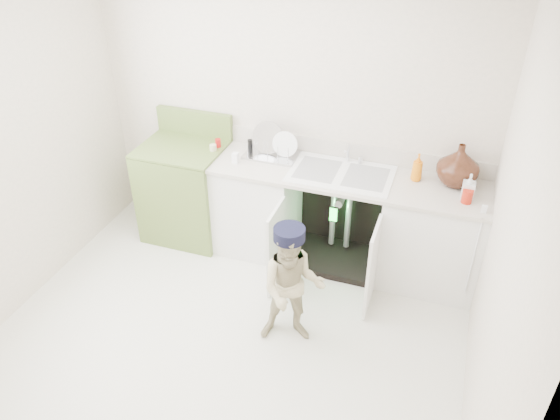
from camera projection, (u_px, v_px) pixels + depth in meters
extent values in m
plane|color=beige|center=(228.00, 337.00, 4.21)|extent=(3.50, 3.50, 0.00)
cube|color=beige|center=(290.00, 112.00, 4.70)|extent=(3.50, 2.50, 0.02)
cube|color=beige|center=(73.00, 376.00, 2.33)|extent=(3.50, 2.50, 0.02)
cube|color=beige|center=(0.00, 158.00, 3.99)|extent=(2.50, 3.00, 0.02)
cube|color=beige|center=(504.00, 254.00, 3.04)|extent=(2.50, 3.00, 0.02)
cube|color=white|center=(253.00, 205.00, 4.99)|extent=(0.80, 0.60, 0.86)
cube|color=white|center=(431.00, 238.00, 4.55)|extent=(0.80, 0.60, 0.86)
cube|color=black|center=(345.00, 205.00, 4.98)|extent=(0.80, 0.06, 0.86)
cube|color=black|center=(335.00, 257.00, 4.99)|extent=(0.80, 0.60, 0.06)
cylinder|color=gray|center=(333.00, 211.00, 4.86)|extent=(0.05, 0.05, 0.70)
cylinder|color=gray|center=(349.00, 214.00, 4.82)|extent=(0.05, 0.05, 0.70)
cylinder|color=gray|center=(341.00, 200.00, 4.70)|extent=(0.07, 0.18, 0.07)
cube|color=white|center=(276.00, 247.00, 4.50)|extent=(0.03, 0.40, 0.76)
cube|color=white|center=(372.00, 267.00, 4.28)|extent=(0.02, 0.40, 0.76)
cube|color=beige|center=(341.00, 176.00, 4.52)|extent=(2.44, 0.64, 0.03)
cube|color=beige|center=(350.00, 151.00, 4.70)|extent=(2.44, 0.02, 0.15)
cube|color=white|center=(341.00, 174.00, 4.51)|extent=(0.85, 0.55, 0.02)
cube|color=gray|center=(317.00, 170.00, 4.56)|extent=(0.34, 0.40, 0.01)
cube|color=gray|center=(366.00, 177.00, 4.45)|extent=(0.34, 0.40, 0.01)
cylinder|color=silver|center=(348.00, 153.00, 4.64)|extent=(0.03, 0.03, 0.17)
cylinder|color=silver|center=(347.00, 148.00, 4.55)|extent=(0.02, 0.14, 0.02)
cylinder|color=silver|center=(360.00, 160.00, 4.63)|extent=(0.04, 0.04, 0.06)
cylinder|color=silver|center=(474.00, 257.00, 4.15)|extent=(0.01, 0.01, 0.70)
cube|color=silver|center=(484.00, 209.00, 4.01)|extent=(0.04, 0.02, 0.06)
cube|color=silver|center=(272.00, 155.00, 4.78)|extent=(0.46, 0.31, 0.02)
cylinder|color=silver|center=(268.00, 144.00, 4.76)|extent=(0.29, 0.10, 0.28)
cylinder|color=white|center=(285.00, 149.00, 4.71)|extent=(0.22, 0.06, 0.22)
cylinder|color=silver|center=(248.00, 149.00, 4.71)|extent=(0.01, 0.01, 0.13)
cylinder|color=silver|center=(258.00, 150.00, 4.68)|extent=(0.01, 0.01, 0.13)
cylinder|color=silver|center=(268.00, 152.00, 4.66)|extent=(0.01, 0.01, 0.13)
cylinder|color=silver|center=(278.00, 153.00, 4.63)|extent=(0.01, 0.01, 0.13)
cylinder|color=silver|center=(288.00, 155.00, 4.61)|extent=(0.01, 0.01, 0.13)
imported|color=#422812|center=(459.00, 165.00, 4.28)|extent=(0.33, 0.33, 0.35)
imported|color=orange|center=(417.00, 167.00, 4.37)|extent=(0.09, 0.09, 0.23)
imported|color=silver|center=(469.00, 187.00, 4.13)|extent=(0.09, 0.10, 0.21)
cylinder|color=#B3210F|center=(467.00, 196.00, 4.11)|extent=(0.08, 0.08, 0.11)
cylinder|color=#B3100F|center=(218.00, 144.00, 4.86)|extent=(0.05, 0.05, 0.10)
cylinder|color=#C5BE91|center=(213.00, 149.00, 4.80)|extent=(0.06, 0.06, 0.08)
cylinder|color=black|center=(250.00, 146.00, 4.81)|extent=(0.04, 0.04, 0.12)
cube|color=white|center=(235.00, 158.00, 4.65)|extent=(0.05, 0.05, 0.09)
cube|color=olive|center=(186.00, 192.00, 5.14)|extent=(0.74, 0.65, 0.90)
cube|color=olive|center=(181.00, 148.00, 4.88)|extent=(0.74, 0.65, 0.02)
cube|color=olive|center=(195.00, 123.00, 5.04)|extent=(0.74, 0.06, 0.23)
cylinder|color=black|center=(154.00, 153.00, 4.81)|extent=(0.17, 0.17, 0.02)
cylinder|color=silver|center=(154.00, 152.00, 4.80)|extent=(0.20, 0.20, 0.01)
cylinder|color=black|center=(172.00, 138.00, 5.06)|extent=(0.17, 0.17, 0.02)
cylinder|color=silver|center=(172.00, 137.00, 5.05)|extent=(0.20, 0.20, 0.01)
cylinder|color=black|center=(192.00, 159.00, 4.71)|extent=(0.17, 0.17, 0.02)
cylinder|color=silver|center=(192.00, 158.00, 4.70)|extent=(0.20, 0.20, 0.01)
cylinder|color=black|center=(208.00, 144.00, 4.96)|extent=(0.17, 0.17, 0.02)
cylinder|color=silver|center=(208.00, 142.00, 4.95)|extent=(0.20, 0.20, 0.01)
imported|color=beige|center=(292.00, 287.00, 3.94)|extent=(0.57, 0.50, 0.99)
cylinder|color=black|center=(293.00, 236.00, 3.69)|extent=(0.27, 0.27, 0.09)
cube|color=black|center=(293.00, 231.00, 3.79)|extent=(0.19, 0.14, 0.01)
cube|color=black|center=(334.00, 214.00, 4.33)|extent=(0.07, 0.01, 0.14)
cube|color=#26F23F|center=(333.00, 215.00, 4.33)|extent=(0.06, 0.00, 0.12)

